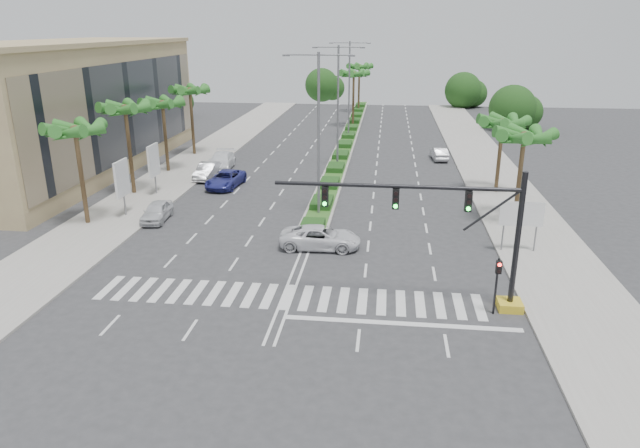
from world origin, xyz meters
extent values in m
plane|color=#333335|center=(0.00, 0.00, 0.00)|extent=(160.00, 160.00, 0.00)
cube|color=gray|center=(15.20, 20.00, 0.07)|extent=(6.00, 120.00, 0.15)
cube|color=gray|center=(-15.20, 20.00, 0.07)|extent=(6.00, 120.00, 0.15)
cube|color=gray|center=(0.00, 45.00, 0.10)|extent=(2.20, 75.00, 0.20)
cube|color=#3B6221|center=(0.00, 45.00, 0.22)|extent=(1.80, 75.00, 0.04)
cube|color=tan|center=(-26.00, 26.00, 6.00)|extent=(12.00, 36.00, 12.00)
cube|color=gold|center=(11.50, 0.00, 0.23)|extent=(1.20, 1.20, 0.45)
cylinder|color=black|center=(11.50, 0.00, 3.70)|extent=(0.28, 0.28, 7.00)
cylinder|color=black|center=(5.50, 0.00, 6.30)|extent=(12.00, 0.20, 0.20)
cylinder|color=black|center=(10.10, 0.00, 5.20)|extent=(2.53, 0.12, 2.15)
cube|color=black|center=(9.00, 0.00, 5.65)|extent=(0.32, 0.24, 1.00)
cylinder|color=#19E533|center=(9.00, -0.14, 5.33)|extent=(0.20, 0.06, 0.20)
cube|color=black|center=(5.50, 0.00, 5.65)|extent=(0.32, 0.24, 1.00)
cylinder|color=#19E533|center=(5.50, -0.14, 5.33)|extent=(0.20, 0.06, 0.20)
cube|color=black|center=(2.00, 0.00, 5.65)|extent=(0.32, 0.24, 1.00)
cylinder|color=#19E533|center=(2.00, -0.14, 5.33)|extent=(0.20, 0.06, 0.20)
cylinder|color=black|center=(10.60, -0.60, 1.50)|extent=(0.12, 0.12, 3.00)
cube|color=black|center=(10.60, -0.75, 2.60)|extent=(0.28, 0.22, 0.65)
cylinder|color=red|center=(10.60, -0.88, 2.78)|extent=(0.18, 0.05, 0.18)
cylinder|color=slate|center=(12.50, 8.00, 1.40)|extent=(0.10, 0.10, 2.80)
cylinder|color=slate|center=(14.50, 8.00, 1.40)|extent=(0.10, 0.10, 2.80)
cube|color=#0C6638|center=(13.50, 8.00, 2.60)|extent=(2.60, 0.08, 1.50)
cube|color=white|center=(13.50, 7.95, 2.60)|extent=(2.70, 0.02, 1.60)
cylinder|color=slate|center=(-14.50, 12.00, 1.40)|extent=(0.12, 0.12, 2.80)
cube|color=white|center=(-14.50, 12.00, 3.00)|extent=(0.18, 2.10, 2.70)
cube|color=#D8594C|center=(-14.50, 12.00, 3.00)|extent=(0.12, 2.00, 2.60)
cylinder|color=slate|center=(-14.50, 18.00, 1.40)|extent=(0.12, 0.12, 2.80)
cube|color=white|center=(-14.50, 18.00, 3.00)|extent=(0.18, 2.10, 2.70)
cube|color=#D8594C|center=(-14.50, 18.00, 3.00)|extent=(0.12, 2.00, 2.60)
cylinder|color=brown|center=(-16.50, 10.00, 3.50)|extent=(0.32, 0.32, 7.00)
sphere|color=brown|center=(-16.50, 10.00, 6.90)|extent=(0.70, 0.70, 0.70)
cone|color=#226B25|center=(-15.40, 10.00, 6.80)|extent=(0.90, 3.62, 1.50)
cone|color=#226B25|center=(-15.81, 10.86, 6.80)|extent=(3.39, 2.96, 1.50)
cone|color=#226B25|center=(-16.74, 11.07, 6.80)|extent=(3.73, 1.68, 1.50)
cone|color=#226B25|center=(-17.49, 10.48, 6.80)|extent=(2.38, 3.65, 1.50)
cone|color=#226B25|center=(-17.49, 9.52, 6.80)|extent=(2.38, 3.65, 1.50)
cone|color=#226B25|center=(-16.74, 8.93, 6.80)|extent=(3.73, 1.68, 1.50)
cone|color=#226B25|center=(-15.81, 9.14, 6.80)|extent=(3.39, 2.96, 1.50)
cylinder|color=brown|center=(-16.50, 18.00, 3.70)|extent=(0.32, 0.32, 7.40)
sphere|color=brown|center=(-16.50, 18.00, 7.30)|extent=(0.70, 0.70, 0.70)
cone|color=#226B25|center=(-15.40, 18.00, 7.20)|extent=(0.90, 3.62, 1.50)
cone|color=#226B25|center=(-15.81, 18.86, 7.20)|extent=(3.39, 2.96, 1.50)
cone|color=#226B25|center=(-16.74, 19.07, 7.20)|extent=(3.73, 1.68, 1.50)
cone|color=#226B25|center=(-17.49, 18.48, 7.20)|extent=(2.38, 3.65, 1.50)
cone|color=#226B25|center=(-17.49, 17.52, 7.20)|extent=(2.38, 3.65, 1.50)
cone|color=#226B25|center=(-16.74, 16.93, 7.20)|extent=(3.73, 1.68, 1.50)
cone|color=#226B25|center=(-15.81, 17.14, 7.20)|extent=(3.39, 2.96, 1.50)
cylinder|color=brown|center=(-16.50, 26.00, 3.40)|extent=(0.32, 0.32, 6.80)
sphere|color=brown|center=(-16.50, 26.00, 6.70)|extent=(0.70, 0.70, 0.70)
cone|color=#226B25|center=(-15.40, 26.00, 6.60)|extent=(0.90, 3.62, 1.50)
cone|color=#226B25|center=(-15.81, 26.86, 6.60)|extent=(3.39, 2.96, 1.50)
cone|color=#226B25|center=(-16.74, 27.07, 6.60)|extent=(3.73, 1.68, 1.50)
cone|color=#226B25|center=(-17.49, 26.48, 6.60)|extent=(2.38, 3.65, 1.50)
cone|color=#226B25|center=(-17.49, 25.52, 6.60)|extent=(2.38, 3.65, 1.50)
cone|color=#226B25|center=(-16.74, 24.93, 6.60)|extent=(3.73, 1.68, 1.50)
cone|color=#226B25|center=(-15.81, 25.14, 6.60)|extent=(3.39, 2.96, 1.50)
cylinder|color=brown|center=(-16.50, 34.00, 3.60)|extent=(0.32, 0.32, 7.20)
sphere|color=brown|center=(-16.50, 34.00, 7.10)|extent=(0.70, 0.70, 0.70)
cone|color=#226B25|center=(-15.40, 34.00, 7.00)|extent=(0.90, 3.62, 1.50)
cone|color=#226B25|center=(-15.81, 34.86, 7.00)|extent=(3.39, 2.96, 1.50)
cone|color=#226B25|center=(-16.74, 35.07, 7.00)|extent=(3.73, 1.68, 1.50)
cone|color=#226B25|center=(-17.49, 34.48, 7.00)|extent=(2.38, 3.65, 1.50)
cone|color=#226B25|center=(-17.49, 33.52, 7.00)|extent=(2.38, 3.65, 1.50)
cone|color=#226B25|center=(-16.74, 32.93, 7.00)|extent=(3.73, 1.68, 1.50)
cone|color=#226B25|center=(-15.81, 33.14, 7.00)|extent=(3.39, 2.96, 1.50)
cylinder|color=brown|center=(14.50, 14.00, 3.25)|extent=(0.32, 0.32, 6.50)
sphere|color=brown|center=(14.50, 14.00, 6.40)|extent=(0.70, 0.70, 0.70)
cone|color=#226B25|center=(15.60, 14.00, 6.30)|extent=(0.90, 3.62, 1.50)
cone|color=#226B25|center=(15.19, 14.86, 6.30)|extent=(3.39, 2.96, 1.50)
cone|color=#226B25|center=(14.26, 15.07, 6.30)|extent=(3.73, 1.68, 1.50)
cone|color=#226B25|center=(13.51, 14.48, 6.30)|extent=(2.38, 3.65, 1.50)
cone|color=#226B25|center=(13.51, 13.52, 6.30)|extent=(2.38, 3.65, 1.50)
cone|color=#226B25|center=(14.26, 12.93, 6.30)|extent=(3.73, 1.68, 1.50)
cone|color=#226B25|center=(15.19, 13.14, 6.30)|extent=(3.39, 2.96, 1.50)
cylinder|color=brown|center=(14.50, 22.00, 3.10)|extent=(0.32, 0.32, 6.20)
sphere|color=brown|center=(14.50, 22.00, 6.10)|extent=(0.70, 0.70, 0.70)
cone|color=#226B25|center=(15.60, 22.00, 6.00)|extent=(0.90, 3.62, 1.50)
cone|color=#226B25|center=(15.19, 22.86, 6.00)|extent=(3.39, 2.96, 1.50)
cone|color=#226B25|center=(14.26, 23.07, 6.00)|extent=(3.73, 1.68, 1.50)
cone|color=#226B25|center=(13.51, 22.48, 6.00)|extent=(2.38, 3.65, 1.50)
cone|color=#226B25|center=(13.51, 21.52, 6.00)|extent=(2.38, 3.65, 1.50)
cone|color=#226B25|center=(14.26, 20.93, 6.00)|extent=(3.73, 1.68, 1.50)
cone|color=#226B25|center=(15.19, 21.14, 6.00)|extent=(3.39, 2.96, 1.50)
cylinder|color=brown|center=(0.00, 55.00, 3.75)|extent=(0.32, 0.32, 7.50)
sphere|color=brown|center=(0.00, 55.00, 7.40)|extent=(0.70, 0.70, 0.70)
cone|color=#226B25|center=(1.10, 55.00, 7.30)|extent=(0.90, 3.62, 1.50)
cone|color=#226B25|center=(0.69, 55.86, 7.30)|extent=(3.39, 2.96, 1.50)
cone|color=#226B25|center=(-0.24, 56.07, 7.30)|extent=(3.73, 1.68, 1.50)
cone|color=#226B25|center=(-0.99, 55.48, 7.30)|extent=(2.38, 3.65, 1.50)
cone|color=#226B25|center=(-0.99, 54.52, 7.30)|extent=(2.38, 3.65, 1.50)
cone|color=#226B25|center=(-0.24, 53.93, 7.30)|extent=(3.73, 1.68, 1.50)
cone|color=#226B25|center=(0.69, 54.14, 7.30)|extent=(3.39, 2.96, 1.50)
cylinder|color=brown|center=(0.00, 70.00, 3.75)|extent=(0.32, 0.32, 7.50)
sphere|color=brown|center=(0.00, 70.00, 7.40)|extent=(0.70, 0.70, 0.70)
cone|color=#226B25|center=(1.10, 70.00, 7.30)|extent=(0.90, 3.62, 1.50)
cone|color=#226B25|center=(0.69, 70.86, 7.30)|extent=(3.39, 2.96, 1.50)
cone|color=#226B25|center=(-0.24, 71.07, 7.30)|extent=(3.73, 1.68, 1.50)
cone|color=#226B25|center=(-0.99, 70.48, 7.30)|extent=(2.38, 3.65, 1.50)
cone|color=#226B25|center=(-0.99, 69.52, 7.30)|extent=(2.38, 3.65, 1.50)
cone|color=#226B25|center=(-0.24, 68.93, 7.30)|extent=(3.73, 1.68, 1.50)
cone|color=#226B25|center=(0.69, 69.14, 7.30)|extent=(3.39, 2.96, 1.50)
cylinder|color=slate|center=(0.00, 14.00, 6.00)|extent=(0.20, 0.20, 12.00)
cylinder|color=slate|center=(-1.20, 14.00, 11.80)|extent=(2.40, 0.10, 0.10)
cylinder|color=slate|center=(1.20, 14.00, 11.80)|extent=(2.40, 0.10, 0.10)
cube|color=slate|center=(-2.30, 14.00, 11.75)|extent=(0.50, 0.25, 0.12)
cube|color=slate|center=(2.30, 14.00, 11.75)|extent=(0.50, 0.25, 0.12)
cylinder|color=slate|center=(0.00, 30.00, 6.00)|extent=(0.20, 0.20, 12.00)
cylinder|color=slate|center=(-1.20, 30.00, 11.80)|extent=(2.40, 0.10, 0.10)
cylinder|color=slate|center=(1.20, 30.00, 11.80)|extent=(2.40, 0.10, 0.10)
cube|color=slate|center=(-2.30, 30.00, 11.75)|extent=(0.50, 0.25, 0.12)
cube|color=slate|center=(2.30, 30.00, 11.75)|extent=(0.50, 0.25, 0.12)
cylinder|color=slate|center=(0.00, 46.00, 6.00)|extent=(0.20, 0.20, 12.00)
cylinder|color=slate|center=(-1.20, 46.00, 11.80)|extent=(2.40, 0.10, 0.10)
cylinder|color=slate|center=(1.20, 46.00, 11.80)|extent=(2.40, 0.10, 0.10)
cube|color=slate|center=(-2.30, 46.00, 11.75)|extent=(0.50, 0.25, 0.12)
cube|color=slate|center=(2.30, 46.00, 11.75)|extent=(0.50, 0.25, 0.12)
imported|color=silver|center=(-11.80, 11.44, 0.69)|extent=(1.96, 4.20, 1.39)
imported|color=#ADADB1|center=(-11.80, 23.84, 0.75)|extent=(1.63, 4.55, 1.49)
imported|color=navy|center=(-9.28, 21.16, 0.73)|extent=(2.91, 5.43, 1.45)
imported|color=white|center=(-11.57, 27.68, 0.82)|extent=(2.76, 5.82, 1.64)
imported|color=white|center=(0.92, 7.33, 0.73)|extent=(5.28, 2.51, 1.45)
imported|color=#B8B7BC|center=(10.63, 34.76, 0.68)|extent=(1.83, 4.22, 1.35)
camera|label=1|loc=(4.95, -27.05, 13.65)|focal=32.00mm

